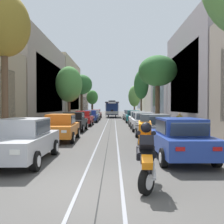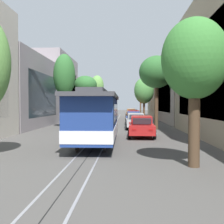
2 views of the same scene
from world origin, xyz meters
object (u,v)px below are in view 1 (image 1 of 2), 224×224
at_px(fire_hydrant, 21,139).
at_px(street_tree_kerb_left_fourth, 92,98).
at_px(street_tree_kerb_right_second, 158,72).
at_px(pedestrian_on_left_pavement, 180,121).
at_px(parked_car_red_far_left, 96,114).
at_px(street_tree_kerb_left_mid, 82,85).
at_px(parked_car_blue_near_right, 179,138).
at_px(parked_car_teal_fifth_right, 133,116).
at_px(street_tree_kerb_right_mid, 141,85).
at_px(parked_car_grey_second_right, 154,127).
at_px(street_tree_kerb_left_near, 4,27).
at_px(cable_car_trolley, 112,109).
at_px(parked_car_white_mid_right, 143,121).
at_px(parked_car_blue_fifth_left, 91,116).
at_px(parked_car_silver_sixth_right, 130,115).
at_px(motorcycle_with_rider, 146,150).
at_px(parked_car_silver_sixth_left, 94,115).
at_px(street_tree_kerb_right_fourth, 134,96).
at_px(street_tree_kerb_left_second, 69,85).
at_px(parked_car_black_mid_left, 74,121).
at_px(parked_car_orange_second_left, 61,127).
at_px(parked_car_white_fourth_right, 138,118).
at_px(parked_car_silver_near_left, 23,140).
at_px(parked_car_red_fourth_left, 84,118).

bearing_deg(fire_hydrant, street_tree_kerb_left_fourth, 90.26).
distance_m(street_tree_kerb_right_second, pedestrian_on_left_pavement, 5.88).
bearing_deg(parked_car_red_far_left, street_tree_kerb_left_mid, -106.42).
distance_m(parked_car_blue_near_right, parked_car_teal_fifth_right, 22.63).
bearing_deg(street_tree_kerb_left_fourth, street_tree_kerb_right_mid, -61.84).
height_order(parked_car_grey_second_right, street_tree_kerb_left_near, street_tree_kerb_left_near).
bearing_deg(cable_car_trolley, parked_car_white_mid_right, -84.49).
xyz_separation_m(parked_car_blue_fifth_left, parked_car_silver_sixth_right, (5.57, 4.72, 0.00)).
bearing_deg(parked_car_white_mid_right, street_tree_kerb_left_fourth, 102.00).
distance_m(parked_car_white_mid_right, street_tree_kerb_right_mid, 17.90).
bearing_deg(street_tree_kerb_right_second, pedestrian_on_left_pavement, -71.18).
xyz_separation_m(parked_car_silver_sixth_right, street_tree_kerb_left_fourth, (-7.25, 17.14, 3.33)).
bearing_deg(motorcycle_with_rider, fire_hydrant, 131.70).
relative_size(parked_car_silver_sixth_left, cable_car_trolley, 0.48).
distance_m(parked_car_teal_fifth_right, fire_hydrant, 21.28).
bearing_deg(street_tree_kerb_right_fourth, fire_hydrant, -102.28).
bearing_deg(parked_car_silver_sixth_right, fire_hydrant, -105.27).
height_order(street_tree_kerb_right_second, motorcycle_with_rider, street_tree_kerb_right_second).
relative_size(street_tree_kerb_left_second, street_tree_kerb_right_fourth, 0.96).
height_order(street_tree_kerb_left_fourth, street_tree_kerb_right_fourth, street_tree_kerb_right_fourth).
relative_size(motorcycle_with_rider, pedestrian_on_left_pavement, 1.19).
bearing_deg(parked_car_black_mid_left, street_tree_kerb_left_fourth, 92.38).
bearing_deg(fire_hydrant, street_tree_kerb_left_second, 90.99).
bearing_deg(parked_car_orange_second_left, parked_car_silver_sixth_right, 76.19).
bearing_deg(street_tree_kerb_left_second, parked_car_teal_fifth_right, 36.25).
bearing_deg(street_tree_kerb_right_second, parked_car_white_mid_right, -120.95).
relative_size(street_tree_kerb_left_fourth, pedestrian_on_left_pavement, 3.72).
xyz_separation_m(parked_car_silver_sixth_left, parked_car_white_mid_right, (5.57, -18.13, 0.00)).
distance_m(parked_car_white_fourth_right, street_tree_kerb_right_second, 5.59).
bearing_deg(fire_hydrant, parked_car_orange_second_left, 63.50).
height_order(parked_car_silver_near_left, street_tree_kerb_left_second, street_tree_kerb_left_second).
distance_m(parked_car_silver_near_left, street_tree_kerb_right_fourth, 45.50).
xyz_separation_m(parked_car_teal_fifth_right, street_tree_kerb_left_fourth, (-7.29, 22.94, 3.33)).
xyz_separation_m(parked_car_silver_sixth_right, fire_hydrant, (-7.06, -25.85, -0.38)).
xyz_separation_m(parked_car_silver_sixth_right, cable_car_trolley, (-2.81, 12.06, 0.86)).
distance_m(parked_car_white_fourth_right, street_tree_kerb_left_mid, 15.75).
relative_size(parked_car_blue_fifth_left, parked_car_white_fourth_right, 0.99).
bearing_deg(parked_car_white_mid_right, cable_car_trolley, 95.51).
height_order(street_tree_kerb_right_second, street_tree_kerb_right_fourth, street_tree_kerb_right_second).
relative_size(parked_car_red_fourth_left, parked_car_blue_fifth_left, 1.00).
bearing_deg(parked_car_teal_fifth_right, parked_car_white_mid_right, -90.29).
relative_size(parked_car_blue_fifth_left, street_tree_kerb_left_mid, 0.61).
bearing_deg(parked_car_red_far_left, street_tree_kerb_left_second, -94.59).
height_order(parked_car_orange_second_left, parked_car_blue_near_right, same).
bearing_deg(parked_car_blue_fifth_left, street_tree_kerb_left_mid, 107.83).
height_order(parked_car_grey_second_right, street_tree_kerb_left_second, street_tree_kerb_left_second).
xyz_separation_m(parked_car_blue_near_right, cable_car_trolley, (-2.84, 40.49, 0.86)).
bearing_deg(parked_car_orange_second_left, parked_car_white_fourth_right, 63.95).
height_order(parked_car_grey_second_right, pedestrian_on_left_pavement, parked_car_grey_second_right).
distance_m(parked_car_red_far_left, street_tree_kerb_left_fourth, 10.09).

